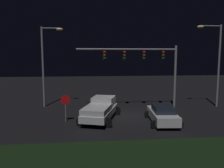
{
  "coord_description": "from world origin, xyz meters",
  "views": [
    {
      "loc": [
        -3.61,
        -20.32,
        5.47
      ],
      "look_at": [
        -1.45,
        1.28,
        2.75
      ],
      "focal_mm": 36.4,
      "sensor_mm": 36.0,
      "label": 1
    }
  ],
  "objects_px": {
    "car_sedan": "(163,114)",
    "stop_sign": "(65,103)",
    "street_lamp_right": "(215,56)",
    "street_lamp_left": "(47,58)",
    "pickup_truck": "(101,108)",
    "traffic_signal_gantry": "(144,60)"
  },
  "relations": [
    {
      "from": "car_sedan",
      "to": "stop_sign",
      "type": "height_order",
      "value": "stop_sign"
    },
    {
      "from": "stop_sign",
      "to": "traffic_signal_gantry",
      "type": "bearing_deg",
      "value": 29.02
    },
    {
      "from": "pickup_truck",
      "to": "street_lamp_left",
      "type": "bearing_deg",
      "value": 61.4
    },
    {
      "from": "car_sedan",
      "to": "stop_sign",
      "type": "xyz_separation_m",
      "value": [
        -7.9,
        1.12,
        0.82
      ]
    },
    {
      "from": "traffic_signal_gantry",
      "to": "street_lamp_left",
      "type": "height_order",
      "value": "street_lamp_left"
    },
    {
      "from": "street_lamp_right",
      "to": "stop_sign",
      "type": "distance_m",
      "value": 16.21
    },
    {
      "from": "car_sedan",
      "to": "street_lamp_right",
      "type": "height_order",
      "value": "street_lamp_right"
    },
    {
      "from": "pickup_truck",
      "to": "traffic_signal_gantry",
      "type": "relative_size",
      "value": 0.56
    },
    {
      "from": "traffic_signal_gantry",
      "to": "stop_sign",
      "type": "height_order",
      "value": "traffic_signal_gantry"
    },
    {
      "from": "pickup_truck",
      "to": "car_sedan",
      "type": "height_order",
      "value": "pickup_truck"
    },
    {
      "from": "street_lamp_right",
      "to": "stop_sign",
      "type": "height_order",
      "value": "street_lamp_right"
    },
    {
      "from": "car_sedan",
      "to": "street_lamp_left",
      "type": "relative_size",
      "value": 0.54
    },
    {
      "from": "street_lamp_left",
      "to": "street_lamp_right",
      "type": "distance_m",
      "value": 17.71
    },
    {
      "from": "stop_sign",
      "to": "street_lamp_right",
      "type": "bearing_deg",
      "value": 15.57
    },
    {
      "from": "street_lamp_right",
      "to": "car_sedan",
      "type": "bearing_deg",
      "value": -143.67
    },
    {
      "from": "street_lamp_left",
      "to": "stop_sign",
      "type": "xyz_separation_m",
      "value": [
        2.46,
        -6.0,
        -3.7
      ]
    },
    {
      "from": "street_lamp_right",
      "to": "pickup_truck",
      "type": "bearing_deg",
      "value": -162.78
    },
    {
      "from": "pickup_truck",
      "to": "street_lamp_left",
      "type": "distance_m",
      "value": 8.85
    },
    {
      "from": "street_lamp_left",
      "to": "stop_sign",
      "type": "distance_m",
      "value": 7.47
    },
    {
      "from": "street_lamp_left",
      "to": "stop_sign",
      "type": "bearing_deg",
      "value": -67.72
    },
    {
      "from": "car_sedan",
      "to": "street_lamp_left",
      "type": "xyz_separation_m",
      "value": [
        -10.36,
        7.12,
        4.53
      ]
    },
    {
      "from": "street_lamp_left",
      "to": "stop_sign",
      "type": "height_order",
      "value": "street_lamp_left"
    }
  ]
}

